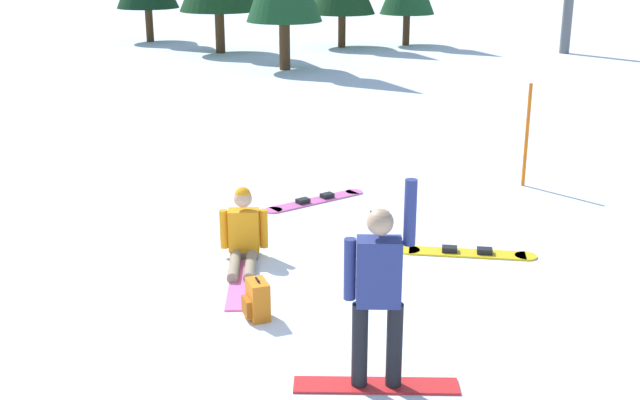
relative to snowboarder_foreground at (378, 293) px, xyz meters
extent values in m
plane|color=white|center=(-2.35, 0.88, -0.96)|extent=(800.00, 800.00, 0.00)
cube|color=red|center=(0.00, 0.00, -0.95)|extent=(1.58, 0.61, 0.02)
cylinder|color=black|center=(-0.16, -0.04, -0.52)|extent=(0.15, 0.15, 0.83)
cylinder|color=black|center=(0.16, 0.03, -0.52)|extent=(0.15, 0.15, 0.83)
cube|color=navy|center=(0.00, 0.00, 0.21)|extent=(0.44, 0.32, 0.63)
cylinder|color=navy|center=(-0.25, -0.06, 0.23)|extent=(0.11, 0.11, 0.58)
cylinder|color=navy|center=(0.25, 0.06, 0.77)|extent=(0.11, 0.11, 0.60)
sphere|color=tan|center=(0.00, 0.00, 0.68)|extent=(0.24, 0.24, 0.24)
cube|color=black|center=(-0.03, 0.14, 0.69)|extent=(0.17, 0.08, 0.08)
cube|color=gray|center=(-2.25, 2.78, -0.91)|extent=(0.42, 0.37, 0.10)
cylinder|color=gray|center=(-2.02, 2.33, -0.89)|extent=(0.35, 0.81, 0.14)
cylinder|color=gray|center=(-2.21, 2.27, -0.89)|extent=(0.35, 0.81, 0.14)
cube|color=pink|center=(-2.00, 1.91, -0.95)|extent=(0.67, 1.52, 0.02)
cube|color=orange|center=(-2.25, 2.78, -0.59)|extent=(0.45, 0.34, 0.55)
cylinder|color=orange|center=(-2.00, 2.85, -0.57)|extent=(0.11, 0.11, 0.52)
cylinder|color=orange|center=(-2.50, 2.71, -0.57)|extent=(0.11, 0.11, 0.52)
sphere|color=tan|center=(-2.25, 2.78, -0.15)|extent=(0.24, 0.24, 0.24)
sphere|color=orange|center=(-2.25, 2.78, -0.10)|extent=(0.20, 0.20, 0.20)
cube|color=yellow|center=(0.61, 3.56, -0.95)|extent=(1.56, 0.44, 0.02)
cylinder|color=yellow|center=(-0.15, 3.49, -0.95)|extent=(0.32, 0.32, 0.02)
cylinder|color=yellow|center=(1.38, 3.64, -0.95)|extent=(0.32, 0.32, 0.02)
cube|color=black|center=(0.38, 3.54, -0.90)|extent=(0.21, 0.16, 0.07)
cube|color=black|center=(0.84, 3.58, -0.90)|extent=(0.21, 0.16, 0.07)
cube|color=pink|center=(-1.90, 5.25, -0.95)|extent=(1.24, 1.39, 0.02)
cylinder|color=pink|center=(-1.38, 5.86, -0.95)|extent=(0.39, 0.39, 0.02)
cylinder|color=pink|center=(-2.42, 4.65, -0.95)|extent=(0.39, 0.39, 0.02)
cube|color=black|center=(-1.74, 5.43, -0.90)|extent=(0.24, 0.24, 0.07)
cube|color=black|center=(-2.05, 5.07, -0.90)|extent=(0.24, 0.24, 0.07)
cube|color=orange|center=(-1.52, 1.11, -0.74)|extent=(0.35, 0.38, 0.44)
cube|color=#A85613|center=(-1.63, 1.04, -0.81)|extent=(0.18, 0.22, 0.20)
cylinder|color=black|center=(-1.52, 1.11, -0.50)|extent=(0.09, 0.11, 0.02)
cylinder|color=orange|center=(1.34, 6.95, -0.09)|extent=(0.06, 0.06, 1.75)
cylinder|color=#472D19|center=(-3.19, 25.33, -0.36)|extent=(0.28, 0.28, 1.22)
cylinder|color=#472D19|center=(-13.53, 23.98, -0.29)|extent=(0.31, 0.31, 1.35)
cylinder|color=#472D19|center=(-5.53, 24.09, -0.32)|extent=(0.29, 0.29, 1.28)
cylinder|color=#472D19|center=(-9.53, 21.44, -0.21)|extent=(0.34, 0.34, 1.52)
cylinder|color=#472D19|center=(-6.12, 18.19, -0.20)|extent=(0.35, 0.35, 1.53)
camera|label=1|loc=(1.04, -6.51, 3.04)|focal=44.75mm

